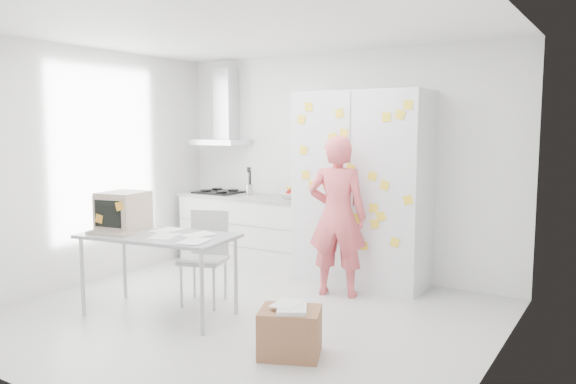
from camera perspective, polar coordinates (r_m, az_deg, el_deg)
The scene contains 10 objects.
floor at distance 5.50m, azimuth -4.53°, elevation -12.62°, with size 4.50×4.00×0.02m, color silver.
walls at distance 5.81m, azimuth -0.42°, elevation 2.16°, with size 4.52×4.01×2.70m.
ceiling at distance 5.27m, azimuth -4.81°, elevation 16.41°, with size 4.50×4.00×0.02m, color white.
counter_run at distance 7.40m, azimuth -4.20°, elevation -3.75°, with size 1.84×0.63×1.28m.
range_hood at distance 7.66m, azimuth -6.45°, elevation 7.75°, with size 0.70×0.48×1.01m.
tall_cabinet at distance 6.46m, azimuth 7.51°, elevation 0.33°, with size 1.50×0.68×2.20m.
person at distance 5.98m, azimuth 5.02°, elevation -2.46°, with size 0.63×0.41×1.72m, color #E5595E.
desk at distance 5.68m, azimuth -15.24°, elevation -2.93°, with size 1.55×0.94×1.16m.
chair at distance 5.85m, azimuth -8.33°, elevation -5.97°, with size 0.54×0.54×0.94m.
cardboard_box at distance 4.56m, azimuth 0.21°, elevation -14.00°, with size 0.58×0.53×0.41m.
Camera 1 is at (3.10, -4.17, 1.80)m, focal length 35.00 mm.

